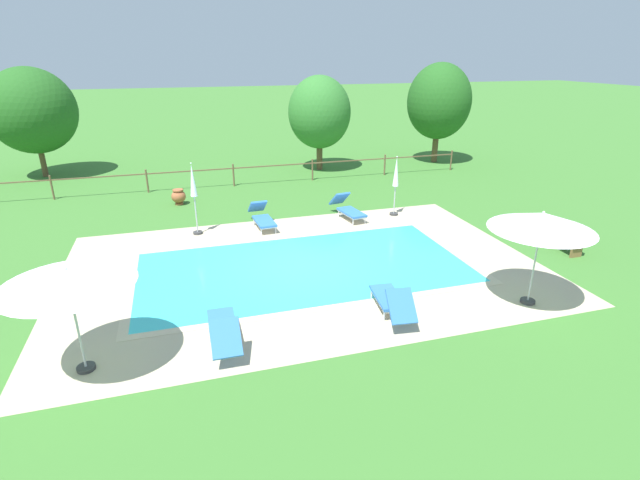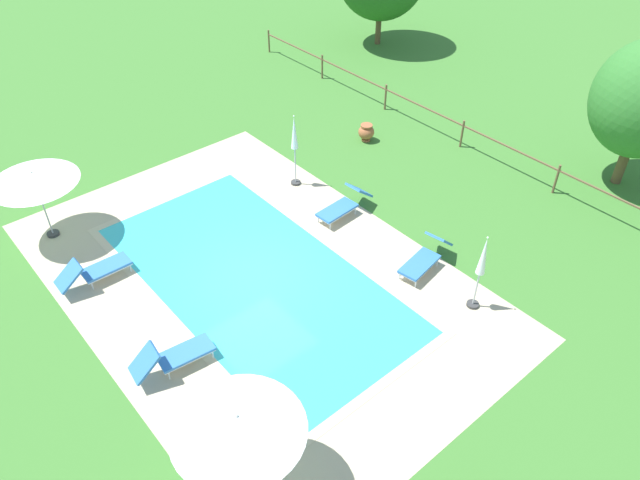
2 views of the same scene
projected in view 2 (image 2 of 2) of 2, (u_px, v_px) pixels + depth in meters
The scene contains 14 objects.
ground_plane at pixel (254, 277), 16.66m from camera, with size 160.00×160.00×0.00m, color #3D752D.
pool_deck_paving at pixel (254, 277), 16.66m from camera, with size 13.64×8.99×0.01m, color #BCAD8E.
swimming_pool_water at pixel (254, 277), 16.66m from camera, with size 9.41×4.76×0.01m, color #38C6D1.
pool_coping_rim at pixel (254, 277), 16.65m from camera, with size 9.89×5.24×0.01m.
sun_lounger_north_near_steps at pixel (174, 356), 14.03m from camera, with size 0.82×2.00×0.90m.
sun_lounger_north_mid at pixel (96, 270), 16.34m from camera, with size 0.63×2.01×0.84m.
sun_lounger_north_far at pixel (344, 204), 18.66m from camera, with size 0.74×2.02×0.87m.
sun_lounger_north_end at pixel (425, 257), 16.74m from camera, with size 0.92×2.03×0.90m.
patio_umbrella_open_foreground at pixel (238, 423), 10.57m from camera, with size 2.47×2.47×2.43m.
patio_umbrella_open_by_bench at pixel (33, 177), 16.82m from camera, with size 2.46×2.46×2.25m.
patio_umbrella_closed_row_west at pixel (295, 140), 19.17m from camera, with size 0.32×0.32×2.51m.
patio_umbrella_closed_row_mid_west at pixel (482, 263), 14.89m from camera, with size 0.32×0.32×2.30m.
terracotta_urn_near_fence at pixel (366, 132), 22.20m from camera, with size 0.58×0.58×0.64m.
perimeter_fence at pixel (463, 129), 21.62m from camera, with size 23.14×0.08×1.05m.
Camera 2 is at (10.48, -6.59, 11.34)m, focal length 34.12 mm.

